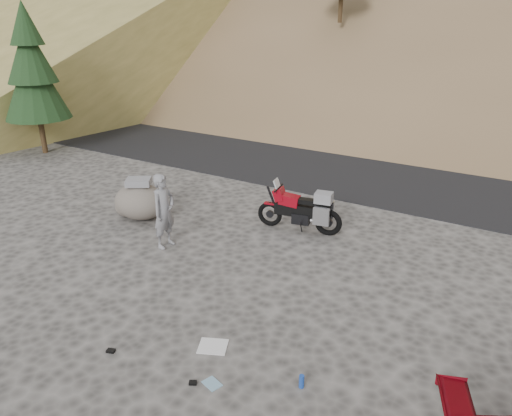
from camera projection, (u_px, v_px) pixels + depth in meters
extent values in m
plane|color=#3F3D3A|center=(233.00, 299.00, 8.89)|extent=(140.00, 140.00, 0.00)
cube|color=black|center=(388.00, 168.00, 16.02)|extent=(120.00, 7.00, 0.05)
cube|color=olive|center=(52.00, 45.00, 38.37)|extent=(45.29, 46.00, 24.26)
cylinder|color=#332012|center=(341.00, 4.00, 20.05)|extent=(0.17, 0.17, 1.40)
cylinder|color=#332012|center=(126.00, 29.00, 28.85)|extent=(0.15, 0.15, 1.26)
cone|color=black|center=(124.00, 3.00, 28.33)|extent=(1.80, 1.80, 2.03)
cylinder|color=#332012|center=(42.00, 131.00, 17.44)|extent=(0.18, 0.18, 1.54)
cone|color=black|center=(34.00, 82.00, 16.80)|extent=(2.20, 2.20, 2.47)
cone|color=black|center=(29.00, 53.00, 16.45)|extent=(1.65, 1.65, 1.93)
cone|color=black|center=(24.00, 22.00, 16.09)|extent=(1.10, 1.10, 1.39)
torus|color=black|center=(270.00, 214.00, 11.74)|extent=(0.61, 0.21, 0.60)
cylinder|color=black|center=(270.00, 214.00, 11.74)|extent=(0.19, 0.09, 0.18)
torus|color=black|center=(328.00, 223.00, 11.28)|extent=(0.64, 0.24, 0.63)
cylinder|color=black|center=(328.00, 223.00, 11.28)|extent=(0.21, 0.11, 0.20)
cylinder|color=black|center=(273.00, 201.00, 11.59)|extent=(0.34, 0.11, 0.73)
cylinder|color=black|center=(278.00, 188.00, 11.42)|extent=(0.14, 0.56, 0.04)
cube|color=black|center=(298.00, 210.00, 11.44)|extent=(1.11, 0.41, 0.27)
cube|color=black|center=(301.00, 218.00, 11.48)|extent=(0.45, 0.34, 0.25)
cube|color=maroon|center=(289.00, 200.00, 11.42)|extent=(0.51, 0.35, 0.28)
cube|color=maroon|center=(279.00, 194.00, 11.46)|extent=(0.32, 0.35, 0.32)
cube|color=silver|center=(277.00, 184.00, 11.40)|extent=(0.15, 0.29, 0.23)
cube|color=black|center=(308.00, 202.00, 11.27)|extent=(0.52, 0.28, 0.11)
cube|color=black|center=(323.00, 205.00, 11.17)|extent=(0.34, 0.22, 0.09)
cube|color=silver|center=(321.00, 216.00, 11.03)|extent=(0.37, 0.17, 0.41)
cube|color=silver|center=(326.00, 209.00, 11.43)|extent=(0.37, 0.17, 0.41)
cube|color=gray|center=(324.00, 198.00, 11.10)|extent=(0.43, 0.37, 0.23)
cube|color=maroon|center=(270.00, 203.00, 11.64)|extent=(0.29, 0.15, 0.04)
cylinder|color=black|center=(301.00, 227.00, 11.38)|extent=(0.05, 0.19, 0.33)
cylinder|color=silver|center=(319.00, 221.00, 11.20)|extent=(0.42, 0.15, 0.12)
imported|color=gray|center=(167.00, 246.00, 10.87)|extent=(0.40, 0.60, 1.63)
ellipsoid|color=#5A544D|center=(140.00, 202.00, 12.13)|extent=(1.63, 1.51, 0.86)
cube|color=gray|center=(138.00, 181.00, 11.93)|extent=(0.82, 0.77, 0.18)
ellipsoid|color=#5A544D|center=(131.00, 207.00, 12.32)|extent=(0.89, 0.83, 0.48)
cube|color=white|center=(213.00, 346.00, 7.65)|extent=(0.55, 0.53, 0.01)
cylinder|color=#1C43A8|center=(302.00, 381.00, 6.80)|extent=(0.08, 0.08, 0.20)
cube|color=black|center=(111.00, 351.00, 7.53)|extent=(0.15, 0.12, 0.04)
cube|color=black|center=(193.00, 383.00, 6.89)|extent=(0.13, 0.12, 0.04)
cube|color=#7CA6C0|center=(212.00, 384.00, 6.90)|extent=(0.31, 0.26, 0.01)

